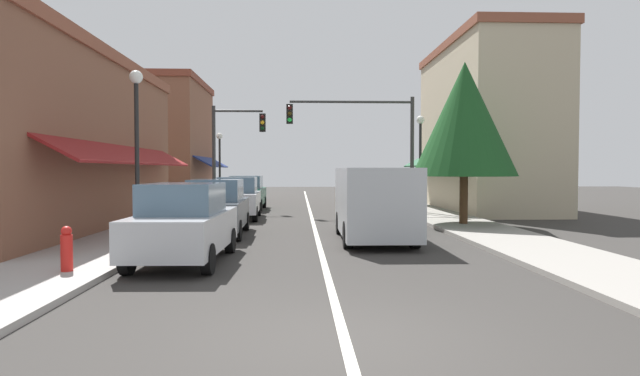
{
  "coord_description": "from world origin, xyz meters",
  "views": [
    {
      "loc": [
        -0.55,
        -6.08,
        2.06
      ],
      "look_at": [
        0.31,
        15.1,
        1.33
      ],
      "focal_mm": 29.11,
      "sensor_mm": 36.0,
      "label": 1
    }
  ],
  "objects": [
    {
      "name": "street_lamp_left_near",
      "position": [
        -4.95,
        8.21,
        3.21
      ],
      "size": [
        0.36,
        0.36,
        4.76
      ],
      "color": "black",
      "rests_on": "ground"
    },
    {
      "name": "storefront_left_block",
      "position": [
        -9.46,
        12.0,
        3.06
      ],
      "size": [
        6.65,
        14.2,
        6.1
      ],
      "color": "brown",
      "rests_on": "ground"
    },
    {
      "name": "lane_center_stripe",
      "position": [
        0.0,
        18.0,
        0.0
      ],
      "size": [
        0.14,
        52.0,
        0.01
      ],
      "primitive_type": "cube",
      "color": "silver",
      "rests_on": "ground"
    },
    {
      "name": "traffic_signal_mast_arm",
      "position": [
        2.65,
        18.19,
        3.83
      ],
      "size": [
        6.02,
        0.5,
        5.51
      ],
      "color": "#333333",
      "rests_on": "ground"
    },
    {
      "name": "van_in_lane",
      "position": [
        1.63,
        8.99,
        1.15
      ],
      "size": [
        2.05,
        5.2,
        2.12
      ],
      "rotation": [
        0.0,
        0.0,
        -0.01
      ],
      "color": "#B2B7BC",
      "rests_on": "ground"
    },
    {
      "name": "sidewalk_left",
      "position": [
        -5.5,
        18.0,
        0.06
      ],
      "size": [
        2.6,
        56.0,
        0.12
      ],
      "primitive_type": "cube",
      "color": "#A39E99",
      "rests_on": "ground"
    },
    {
      "name": "storefront_right_block",
      "position": [
        8.92,
        20.0,
        4.25
      ],
      "size": [
        5.55,
        10.2,
        8.5
      ],
      "color": "#BCAD8E",
      "rests_on": "ground"
    },
    {
      "name": "parked_car_third_left",
      "position": [
        -3.13,
        15.94,
        0.88
      ],
      "size": [
        1.87,
        4.15,
        1.77
      ],
      "rotation": [
        0.0,
        0.0,
        0.03
      ],
      "color": "silver",
      "rests_on": "ground"
    },
    {
      "name": "street_lamp_left_far",
      "position": [
        -5.08,
        23.82,
        2.88
      ],
      "size": [
        0.36,
        0.36,
        4.19
      ],
      "color": "black",
      "rests_on": "ground"
    },
    {
      "name": "parked_car_far_left",
      "position": [
        -3.26,
        20.91,
        0.88
      ],
      "size": [
        1.81,
        4.11,
        1.77
      ],
      "rotation": [
        0.0,
        0.0,
        -0.01
      ],
      "color": "#0F4C33",
      "rests_on": "ground"
    },
    {
      "name": "parked_car_nearest_left",
      "position": [
        -3.09,
        5.46,
        0.88
      ],
      "size": [
        1.88,
        4.15,
        1.77
      ],
      "rotation": [
        0.0,
        0.0,
        -0.03
      ],
      "color": "#B7BABF",
      "rests_on": "ground"
    },
    {
      "name": "ground_plane",
      "position": [
        0.0,
        18.0,
        0.0
      ],
      "size": [
        80.0,
        80.0,
        0.0
      ],
      "primitive_type": "plane",
      "color": "#33302D"
    },
    {
      "name": "traffic_signal_left_corner",
      "position": [
        -3.92,
        19.98,
        3.45
      ],
      "size": [
        2.68,
        0.5,
        5.26
      ],
      "color": "#333333",
      "rests_on": "ground"
    },
    {
      "name": "storefront_far_left",
      "position": [
        -9.66,
        28.0,
        3.92
      ],
      "size": [
        7.04,
        8.2,
        7.84
      ],
      "color": "brown",
      "rests_on": "ground"
    },
    {
      "name": "tree_right_near",
      "position": [
        5.43,
        12.47,
        3.9
      ],
      "size": [
        3.75,
        3.75,
        5.97
      ],
      "color": "#4C331E",
      "rests_on": "ground"
    },
    {
      "name": "fire_hydrant",
      "position": [
        -5.01,
        3.99,
        0.55
      ],
      "size": [
        0.22,
        0.22,
        0.87
      ],
      "color": "red",
      "rests_on": "ground"
    },
    {
      "name": "sidewalk_right",
      "position": [
        5.5,
        18.0,
        0.06
      ],
      "size": [
        2.6,
        56.0,
        0.12
      ],
      "primitive_type": "cube",
      "color": "gray",
      "rests_on": "ground"
    },
    {
      "name": "street_lamp_right_mid",
      "position": [
        4.86,
        16.82,
        3.05
      ],
      "size": [
        0.36,
        0.36,
        4.48
      ],
      "color": "black",
      "rests_on": "ground"
    },
    {
      "name": "parked_car_second_left",
      "position": [
        -3.13,
        10.25,
        0.88
      ],
      "size": [
        1.84,
        4.13,
        1.77
      ],
      "rotation": [
        0.0,
        0.0,
        0.02
      ],
      "color": "#4C5156",
      "rests_on": "ground"
    }
  ]
}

